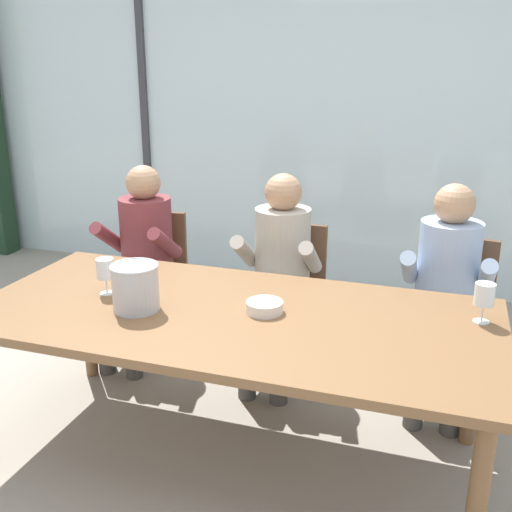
{
  "coord_description": "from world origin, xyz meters",
  "views": [
    {
      "loc": [
        0.87,
        -2.27,
        1.78
      ],
      "look_at": [
        0.0,
        0.35,
        0.88
      ],
      "focal_mm": 41.92,
      "sensor_mm": 36.0,
      "label": 1
    }
  ],
  "objects_px": {
    "chair_left_of_center": "(287,287)",
    "person_beige_jumper": "(279,265)",
    "tasting_bowl": "(265,307)",
    "chair_center": "(451,305)",
    "person_pale_blue_shirt": "(446,283)",
    "ice_bucket_primary": "(135,287)",
    "person_maroon_top": "(141,251)",
    "chair_near_curtain": "(151,271)",
    "dining_table": "(231,325)",
    "wine_glass_near_bucket": "(105,270)",
    "wine_glass_by_left_taster": "(484,296)"
  },
  "relations": [
    {
      "from": "chair_left_of_center",
      "to": "person_beige_jumper",
      "type": "bearing_deg",
      "value": -99.66
    },
    {
      "from": "chair_left_of_center",
      "to": "person_beige_jumper",
      "type": "xyz_separation_m",
      "value": [
        -0.02,
        -0.12,
        0.17
      ]
    },
    {
      "from": "person_beige_jumper",
      "to": "tasting_bowl",
      "type": "xyz_separation_m",
      "value": [
        0.16,
        -0.77,
        0.08
      ]
    },
    {
      "from": "chair_center",
      "to": "tasting_bowl",
      "type": "height_order",
      "value": "chair_center"
    },
    {
      "from": "person_pale_blue_shirt",
      "to": "ice_bucket_primary",
      "type": "relative_size",
      "value": 5.55
    },
    {
      "from": "ice_bucket_primary",
      "to": "tasting_bowl",
      "type": "relative_size",
      "value": 1.3
    },
    {
      "from": "person_maroon_top",
      "to": "person_pale_blue_shirt",
      "type": "relative_size",
      "value": 1.0
    },
    {
      "from": "chair_center",
      "to": "ice_bucket_primary",
      "type": "height_order",
      "value": "ice_bucket_primary"
    },
    {
      "from": "chair_near_curtain",
      "to": "chair_left_of_center",
      "type": "xyz_separation_m",
      "value": [
        0.9,
        0.0,
        0.0
      ]
    },
    {
      "from": "dining_table",
      "to": "tasting_bowl",
      "type": "bearing_deg",
      "value": 16.75
    },
    {
      "from": "chair_near_curtain",
      "to": "chair_left_of_center",
      "type": "bearing_deg",
      "value": -8.14
    },
    {
      "from": "chair_left_of_center",
      "to": "chair_center",
      "type": "distance_m",
      "value": 0.93
    },
    {
      "from": "chair_center",
      "to": "ice_bucket_primary",
      "type": "distance_m",
      "value": 1.73
    },
    {
      "from": "ice_bucket_primary",
      "to": "wine_glass_near_bucket",
      "type": "height_order",
      "value": "ice_bucket_primary"
    },
    {
      "from": "wine_glass_by_left_taster",
      "to": "person_beige_jumper",
      "type": "bearing_deg",
      "value": 151.42
    },
    {
      "from": "ice_bucket_primary",
      "to": "person_maroon_top",
      "type": "bearing_deg",
      "value": 117.92
    },
    {
      "from": "chair_left_of_center",
      "to": "tasting_bowl",
      "type": "relative_size",
      "value": 5.28
    },
    {
      "from": "wine_glass_by_left_taster",
      "to": "wine_glass_near_bucket",
      "type": "distance_m",
      "value": 1.69
    },
    {
      "from": "chair_left_of_center",
      "to": "tasting_bowl",
      "type": "height_order",
      "value": "chair_left_of_center"
    },
    {
      "from": "chair_near_curtain",
      "to": "person_beige_jumper",
      "type": "height_order",
      "value": "person_beige_jumper"
    },
    {
      "from": "chair_near_curtain",
      "to": "tasting_bowl",
      "type": "height_order",
      "value": "chair_near_curtain"
    },
    {
      "from": "person_beige_jumper",
      "to": "person_pale_blue_shirt",
      "type": "distance_m",
      "value": 0.91
    },
    {
      "from": "chair_near_curtain",
      "to": "ice_bucket_primary",
      "type": "bearing_deg",
      "value": -72.72
    },
    {
      "from": "chair_center",
      "to": "ice_bucket_primary",
      "type": "xyz_separation_m",
      "value": [
        -1.34,
        -1.05,
        0.33
      ]
    },
    {
      "from": "dining_table",
      "to": "wine_glass_near_bucket",
      "type": "relative_size",
      "value": 13.32
    },
    {
      "from": "wine_glass_by_left_taster",
      "to": "wine_glass_near_bucket",
      "type": "height_order",
      "value": "same"
    },
    {
      "from": "person_pale_blue_shirt",
      "to": "person_beige_jumper",
      "type": "bearing_deg",
      "value": -179.2
    },
    {
      "from": "dining_table",
      "to": "wine_glass_by_left_taster",
      "type": "xyz_separation_m",
      "value": [
        1.04,
        0.23,
        0.18
      ]
    },
    {
      "from": "chair_left_of_center",
      "to": "person_pale_blue_shirt",
      "type": "xyz_separation_m",
      "value": [
        0.89,
        -0.12,
        0.17
      ]
    },
    {
      "from": "chair_center",
      "to": "person_maroon_top",
      "type": "relative_size",
      "value": 0.73
    },
    {
      "from": "chair_left_of_center",
      "to": "person_pale_blue_shirt",
      "type": "relative_size",
      "value": 0.73
    },
    {
      "from": "ice_bucket_primary",
      "to": "tasting_bowl",
      "type": "distance_m",
      "value": 0.58
    },
    {
      "from": "chair_center",
      "to": "person_pale_blue_shirt",
      "type": "bearing_deg",
      "value": -98.52
    },
    {
      "from": "ice_bucket_primary",
      "to": "tasting_bowl",
      "type": "xyz_separation_m",
      "value": [
        0.55,
        0.15,
        -0.08
      ]
    },
    {
      "from": "ice_bucket_primary",
      "to": "wine_glass_by_left_taster",
      "type": "bearing_deg",
      "value": 13.16
    },
    {
      "from": "chair_left_of_center",
      "to": "person_maroon_top",
      "type": "relative_size",
      "value": 0.73
    },
    {
      "from": "chair_near_curtain",
      "to": "chair_center",
      "type": "height_order",
      "value": "same"
    },
    {
      "from": "chair_near_curtain",
      "to": "chair_left_of_center",
      "type": "relative_size",
      "value": 1.0
    },
    {
      "from": "chair_near_curtain",
      "to": "chair_center",
      "type": "distance_m",
      "value": 1.83
    },
    {
      "from": "ice_bucket_primary",
      "to": "person_beige_jumper",
      "type": "bearing_deg",
      "value": 66.88
    },
    {
      "from": "dining_table",
      "to": "person_beige_jumper",
      "type": "distance_m",
      "value": 0.81
    },
    {
      "from": "tasting_bowl",
      "to": "dining_table",
      "type": "bearing_deg",
      "value": -163.25
    },
    {
      "from": "chair_left_of_center",
      "to": "person_maroon_top",
      "type": "distance_m",
      "value": 0.92
    },
    {
      "from": "person_beige_jumper",
      "to": "person_maroon_top",
      "type": "bearing_deg",
      "value": 178.35
    },
    {
      "from": "dining_table",
      "to": "wine_glass_by_left_taster",
      "type": "distance_m",
      "value": 1.09
    },
    {
      "from": "tasting_bowl",
      "to": "wine_glass_by_left_taster",
      "type": "distance_m",
      "value": 0.93
    },
    {
      "from": "dining_table",
      "to": "tasting_bowl",
      "type": "distance_m",
      "value": 0.17
    },
    {
      "from": "chair_near_curtain",
      "to": "tasting_bowl",
      "type": "distance_m",
      "value": 1.39
    },
    {
      "from": "chair_center",
      "to": "person_pale_blue_shirt",
      "type": "relative_size",
      "value": 0.73
    },
    {
      "from": "chair_left_of_center",
      "to": "chair_center",
      "type": "height_order",
      "value": "same"
    }
  ]
}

